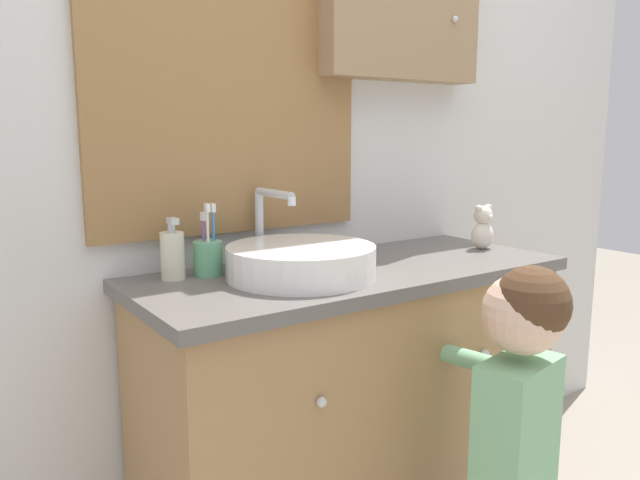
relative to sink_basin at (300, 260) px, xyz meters
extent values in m
cube|color=silver|center=(0.18, 0.29, 0.37)|extent=(3.20, 0.06, 2.50)
cube|color=olive|center=(-0.06, 0.25, 0.55)|extent=(0.81, 0.02, 1.01)
cube|color=#B2C1CC|center=(-0.06, 0.25, 0.55)|extent=(0.75, 0.01, 0.95)
sphere|color=silver|center=(0.70, 0.16, 0.68)|extent=(0.02, 0.02, 0.02)
cube|color=#A37A4C|center=(0.18, 0.01, -0.48)|extent=(1.19, 0.46, 0.80)
cube|color=#605B56|center=(0.18, 0.01, -0.06)|extent=(1.23, 0.50, 0.03)
sphere|color=silver|center=(-0.09, -0.23, -0.28)|extent=(0.02, 0.02, 0.02)
sphere|color=silver|center=(0.46, -0.23, -0.28)|extent=(0.02, 0.02, 0.02)
cylinder|color=white|center=(0.00, -0.01, 0.00)|extent=(0.39, 0.39, 0.08)
cylinder|color=silver|center=(0.00, -0.01, 0.03)|extent=(0.32, 0.32, 0.01)
cylinder|color=silver|center=(0.00, 0.21, 0.06)|extent=(0.02, 0.02, 0.21)
cylinder|color=silver|center=(0.00, 0.13, 0.16)|extent=(0.02, 0.17, 0.02)
cylinder|color=silver|center=(0.00, 0.04, 0.15)|extent=(0.02, 0.02, 0.02)
sphere|color=white|center=(0.10, 0.21, -0.01)|extent=(0.05, 0.05, 0.05)
cylinder|color=#66B27F|center=(-0.19, 0.16, 0.00)|extent=(0.08, 0.08, 0.09)
cylinder|color=#3884DB|center=(-0.17, 0.16, 0.05)|extent=(0.01, 0.01, 0.17)
cube|color=white|center=(-0.17, 0.16, 0.13)|extent=(0.01, 0.02, 0.02)
cylinder|color=#8E56B7|center=(-0.19, 0.17, 0.04)|extent=(0.01, 0.01, 0.15)
cube|color=white|center=(-0.19, 0.17, 0.11)|extent=(0.01, 0.02, 0.02)
cylinder|color=white|center=(-0.19, 0.15, 0.06)|extent=(0.01, 0.01, 0.18)
cube|color=white|center=(-0.19, 0.15, 0.13)|extent=(0.01, 0.02, 0.02)
cylinder|color=beige|center=(-0.28, 0.17, 0.02)|extent=(0.06, 0.06, 0.12)
cylinder|color=silver|center=(-0.28, 0.17, 0.09)|extent=(0.02, 0.02, 0.02)
cube|color=silver|center=(-0.28, 0.16, 0.11)|extent=(0.02, 0.03, 0.02)
cube|color=#7FBC89|center=(0.29, -0.47, -0.36)|extent=(0.24, 0.16, 0.35)
sphere|color=beige|center=(0.29, -0.47, -0.08)|extent=(0.19, 0.19, 0.19)
sphere|color=#4C331E|center=(0.30, -0.49, -0.05)|extent=(0.17, 0.17, 0.17)
cylinder|color=#7FBC89|center=(0.33, -0.27, -0.25)|extent=(0.10, 0.27, 0.05)
cylinder|color=#E5CC4C|center=(0.30, -0.14, -0.21)|extent=(0.02, 0.05, 0.12)
ellipsoid|color=beige|center=(0.69, 0.00, 0.00)|extent=(0.08, 0.06, 0.09)
sphere|color=beige|center=(0.69, 0.00, 0.06)|extent=(0.06, 0.06, 0.06)
sphere|color=beige|center=(0.67, 0.00, 0.09)|extent=(0.02, 0.02, 0.02)
sphere|color=beige|center=(0.72, 0.00, 0.09)|extent=(0.02, 0.02, 0.02)
sphere|color=silver|center=(0.69, -0.02, 0.06)|extent=(0.02, 0.02, 0.02)
camera|label=1|loc=(-0.85, -1.32, 0.33)|focal=35.00mm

